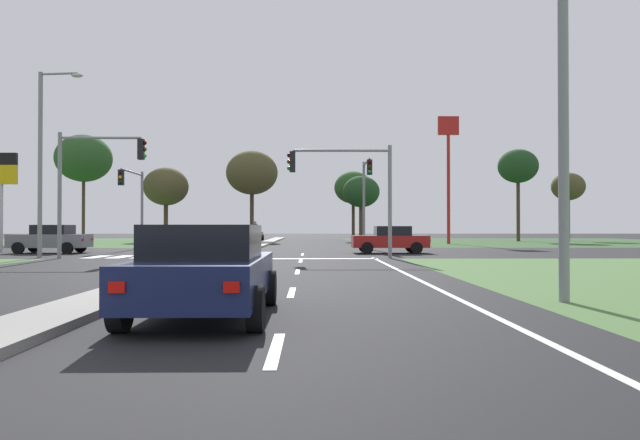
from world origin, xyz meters
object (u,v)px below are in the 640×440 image
object	(u,v)px
car_red_fourth	(390,239)
fuel_price_totem	(1,180)
treeline_fourth	(361,192)
treeline_sixth	(568,187)
car_navy_near	(206,270)
traffic_signal_far_right	(366,188)
street_lamp_near	(568,56)
fastfood_pole_sign	(448,151)
traffic_signal_near_left	(91,173)
treeline_fifth	(353,188)
car_black_fifth	(214,239)
treeline_third	(252,173)
street_lamp_second	(44,154)
treeline_seventh	(518,167)
traffic_signal_far_left	(134,194)
treeline_near	(84,159)
car_maroon_second	(254,234)
treeline_second	(166,187)
pedestrian_at_median	(255,230)
car_grey_third	(51,239)
traffic_signal_near_right	(351,180)

from	to	relation	value
car_red_fourth	fuel_price_totem	bearing A→B (deg)	86.39
treeline_fourth	treeline_sixth	bearing A→B (deg)	5.06
car_navy_near	traffic_signal_far_right	xyz separation A→B (m)	(5.36, 29.47, 3.30)
street_lamp_near	fastfood_pole_sign	size ratio (longest dim) A/B	0.77
traffic_signal_near_left	treeline_fifth	bearing A→B (deg)	67.23
car_black_fifth	treeline_third	xyz separation A→B (m)	(-0.54, 27.19, 6.26)
traffic_signal_near_left	street_lamp_second	world-z (taller)	street_lamp_second
street_lamp_near	treeline_fourth	xyz separation A→B (m)	(0.13, 47.87, 0.23)
treeline_seventh	street_lamp_second	bearing A→B (deg)	-136.39
traffic_signal_far_left	treeline_near	xyz separation A→B (m)	(-10.51, 18.80, 4.49)
street_lamp_near	traffic_signal_far_right	bearing A→B (deg)	92.75
car_maroon_second	treeline_seventh	xyz separation A→B (m)	(27.46, -3.10, 6.92)
car_red_fourth	car_black_fifth	size ratio (longest dim) A/B	0.95
fuel_price_totem	treeline_second	xyz separation A→B (m)	(3.00, 26.19, 1.41)
fastfood_pole_sign	treeline_fourth	distance (m)	11.35
traffic_signal_near_left	traffic_signal_far_right	size ratio (longest dim) A/B	0.97
traffic_signal_far_right	treeline_sixth	size ratio (longest dim) A/B	0.83
treeline_second	treeline_fifth	world-z (taller)	treeline_second
car_black_fifth	treeline_second	distance (m)	28.69
traffic_signal_far_right	pedestrian_at_median	bearing A→B (deg)	154.91
traffic_signal_far_right	treeline_second	bearing A→B (deg)	130.95
pedestrian_at_median	treeline_fifth	xyz separation A→B (m)	(8.56, 19.57, 4.39)
street_lamp_near	treeline_fourth	bearing A→B (deg)	89.84
car_grey_third	traffic_signal_near_left	xyz separation A→B (m)	(4.30, -5.70, 3.15)
treeline_third	treeline_sixth	size ratio (longest dim) A/B	1.30
traffic_signal_near_right	street_lamp_second	bearing A→B (deg)	177.72
traffic_signal_far_left	treeline_sixth	world-z (taller)	treeline_sixth
treeline_fourth	treeline_seventh	xyz separation A→B (m)	(16.24, 0.80, 2.68)
car_grey_third	traffic_signal_near_right	size ratio (longest dim) A/B	0.79
car_black_fifth	fastfood_pole_sign	world-z (taller)	fastfood_pole_sign
car_red_fourth	treeline_second	size ratio (longest dim) A/B	0.56
traffic_signal_far_left	fastfood_pole_sign	size ratio (longest dim) A/B	0.47
car_navy_near	treeline_near	size ratio (longest dim) A/B	0.42
treeline_second	treeline_fourth	distance (m)	19.90
car_red_fourth	treeline_seventh	world-z (taller)	treeline_seventh
car_maroon_second	treeline_near	distance (m)	18.49
traffic_signal_far_left	treeline_near	size ratio (longest dim) A/B	0.50
car_black_fifth	treeline_near	xyz separation A→B (m)	(-16.55, 23.96, 7.35)
traffic_signal_near_right	treeline_sixth	distance (m)	42.37
street_lamp_near	street_lamp_second	world-z (taller)	street_lamp_second
pedestrian_at_median	treeline_sixth	world-z (taller)	treeline_sixth
fuel_price_totem	treeline_third	xyz separation A→B (m)	(11.71, 26.65, 2.87)
car_navy_near	treeline_second	xyz separation A→B (m)	(-13.06, 50.70, 4.81)
treeline_second	treeline_third	bearing A→B (deg)	2.98
car_black_fifth	traffic_signal_near_right	xyz separation A→B (m)	(7.34, -6.24, 2.86)
traffic_signal_far_right	treeline_fourth	size ratio (longest dim) A/B	0.90
treeline_sixth	car_navy_near	bearing A→B (deg)	-119.07
treeline_second	treeline_sixth	world-z (taller)	treeline_second
treeline_second	treeline_fifth	distance (m)	19.38
street_lamp_near	street_lamp_second	xyz separation A→B (m)	(-17.51, 16.39, 0.12)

